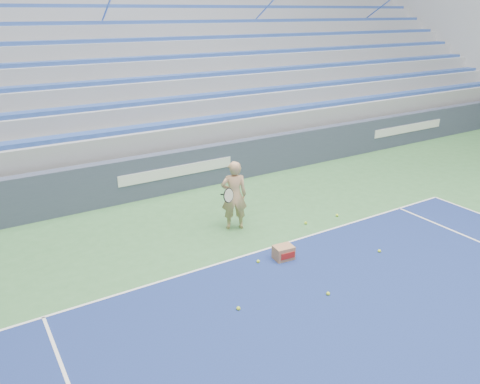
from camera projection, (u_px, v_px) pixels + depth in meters
The scene contains 10 objects.
sponsor_barrier at pixel (175, 171), 12.35m from camera, with size 30.00×0.32×1.10m.
bleachers at pixel (104, 77), 16.21m from camera, with size 31.00×9.15×7.30m.
tennis_player at pixel (234, 195), 10.11m from camera, with size 0.94×0.90×1.55m.
ball_box at pixel (284, 253), 9.04m from camera, with size 0.40×0.33×0.28m.
tennis_ball_0 at pixel (337, 215), 10.96m from camera, with size 0.07×0.07×0.07m, color #CAEF31.
tennis_ball_1 at pixel (258, 261), 8.94m from camera, with size 0.07×0.07×0.07m, color #CAEF31.
tennis_ball_2 at pixel (379, 251), 9.32m from camera, with size 0.07×0.07×0.07m, color #CAEF31.
tennis_ball_3 at pixel (328, 294), 7.92m from camera, with size 0.07×0.07×0.07m, color #CAEF31.
tennis_ball_4 at pixel (306, 223), 10.56m from camera, with size 0.07×0.07×0.07m, color #CAEF31.
tennis_ball_5 at pixel (238, 308), 7.53m from camera, with size 0.07×0.07×0.07m, color #CAEF31.
Camera 1 is at (-4.73, 5.04, 4.51)m, focal length 35.00 mm.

